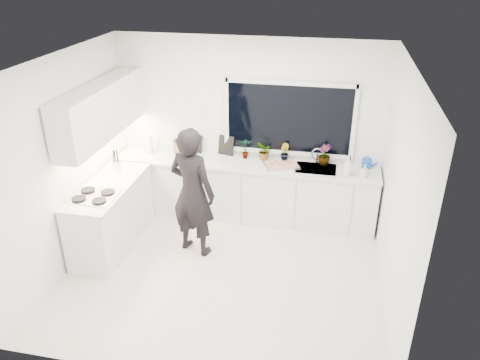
# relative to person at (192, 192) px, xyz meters

# --- Properties ---
(floor) EXTENTS (4.00, 3.50, 0.02)m
(floor) POSITION_rel_person_xyz_m (0.50, -0.41, -0.91)
(floor) COLOR beige
(floor) RESTS_ON ground
(wall_back) EXTENTS (4.00, 0.02, 2.70)m
(wall_back) POSITION_rel_person_xyz_m (0.50, 1.35, 0.45)
(wall_back) COLOR white
(wall_back) RESTS_ON ground
(wall_left) EXTENTS (0.02, 3.50, 2.70)m
(wall_left) POSITION_rel_person_xyz_m (-1.51, -0.41, 0.45)
(wall_left) COLOR white
(wall_left) RESTS_ON ground
(wall_right) EXTENTS (0.02, 3.50, 2.70)m
(wall_right) POSITION_rel_person_xyz_m (2.51, -0.41, 0.45)
(wall_right) COLOR white
(wall_right) RESTS_ON ground
(ceiling) EXTENTS (4.00, 3.50, 0.02)m
(ceiling) POSITION_rel_person_xyz_m (0.50, -0.41, 1.81)
(ceiling) COLOR white
(ceiling) RESTS_ON wall_back
(window) EXTENTS (1.80, 0.02, 1.00)m
(window) POSITION_rel_person_xyz_m (1.10, 1.31, 0.65)
(window) COLOR black
(window) RESTS_ON wall_back
(base_cabinets_back) EXTENTS (3.92, 0.58, 0.88)m
(base_cabinets_back) POSITION_rel_person_xyz_m (0.50, 1.04, -0.46)
(base_cabinets_back) COLOR white
(base_cabinets_back) RESTS_ON floor
(base_cabinets_left) EXTENTS (0.58, 1.60, 0.88)m
(base_cabinets_left) POSITION_rel_person_xyz_m (-1.17, -0.06, -0.46)
(base_cabinets_left) COLOR white
(base_cabinets_left) RESTS_ON floor
(countertop_back) EXTENTS (3.94, 0.62, 0.04)m
(countertop_back) POSITION_rel_person_xyz_m (0.50, 1.03, 0.00)
(countertop_back) COLOR silver
(countertop_back) RESTS_ON base_cabinets_back
(countertop_left) EXTENTS (0.62, 1.60, 0.04)m
(countertop_left) POSITION_rel_person_xyz_m (-1.17, -0.06, 0.00)
(countertop_left) COLOR silver
(countertop_left) RESTS_ON base_cabinets_left
(upper_cabinets) EXTENTS (0.34, 2.10, 0.70)m
(upper_cabinets) POSITION_rel_person_xyz_m (-1.29, 0.29, 0.95)
(upper_cabinets) COLOR white
(upper_cabinets) RESTS_ON wall_left
(sink) EXTENTS (0.58, 0.42, 0.14)m
(sink) POSITION_rel_person_xyz_m (1.55, 1.04, -0.03)
(sink) COLOR silver
(sink) RESTS_ON countertop_back
(faucet) EXTENTS (0.03, 0.03, 0.22)m
(faucet) POSITION_rel_person_xyz_m (1.55, 1.24, 0.13)
(faucet) COLOR silver
(faucet) RESTS_ON countertop_back
(stovetop) EXTENTS (0.56, 0.48, 0.03)m
(stovetop) POSITION_rel_person_xyz_m (-1.19, -0.41, 0.04)
(stovetop) COLOR black
(stovetop) RESTS_ON countertop_left
(person) EXTENTS (0.75, 0.61, 1.80)m
(person) POSITION_rel_person_xyz_m (0.00, 0.00, 0.00)
(person) COLOR black
(person) RESTS_ON floor
(pizza_tray) EXTENTS (0.58, 0.52, 0.03)m
(pizza_tray) POSITION_rel_person_xyz_m (1.04, 1.01, 0.04)
(pizza_tray) COLOR silver
(pizza_tray) RESTS_ON countertop_back
(pizza) EXTENTS (0.53, 0.46, 0.01)m
(pizza) POSITION_rel_person_xyz_m (1.04, 1.01, 0.05)
(pizza) COLOR red
(pizza) RESTS_ON pizza_tray
(watering_can) EXTENTS (0.17, 0.17, 0.13)m
(watering_can) POSITION_rel_person_xyz_m (2.26, 1.20, 0.09)
(watering_can) COLOR #1246AF
(watering_can) RESTS_ON countertop_back
(paper_towel_roll) EXTENTS (0.11, 0.11, 0.26)m
(paper_towel_roll) POSITION_rel_person_xyz_m (-1.03, 1.14, 0.15)
(paper_towel_roll) COLOR white
(paper_towel_roll) RESTS_ON countertop_back
(knife_block) EXTENTS (0.14, 0.11, 0.22)m
(knife_block) POSITION_rel_person_xyz_m (-0.58, 1.18, 0.13)
(knife_block) COLOR #9F694A
(knife_block) RESTS_ON countertop_back
(utensil_crock) EXTENTS (0.14, 0.14, 0.16)m
(utensil_crock) POSITION_rel_person_xyz_m (-1.23, 0.39, 0.10)
(utensil_crock) COLOR #B6B6BB
(utensil_crock) RESTS_ON countertop_left
(picture_frame_large) EXTENTS (0.22, 0.05, 0.28)m
(picture_frame_large) POSITION_rel_person_xyz_m (-0.33, 1.28, 0.16)
(picture_frame_large) COLOR black
(picture_frame_large) RESTS_ON countertop_back
(picture_frame_small) EXTENTS (0.25, 0.08, 0.30)m
(picture_frame_small) POSITION_rel_person_xyz_m (0.16, 1.28, 0.17)
(picture_frame_small) COLOR black
(picture_frame_small) RESTS_ON countertop_back
(herb_plants) EXTENTS (1.39, 0.30, 0.32)m
(herb_plants) POSITION_rel_person_xyz_m (1.00, 1.20, 0.17)
(herb_plants) COLOR #26662D
(herb_plants) RESTS_ON countertop_back
(soap_bottles) EXTENTS (0.35, 0.12, 0.28)m
(soap_bottles) POSITION_rel_person_xyz_m (2.05, 0.89, 0.15)
(soap_bottles) COLOR #D8BF66
(soap_bottles) RESTS_ON countertop_back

